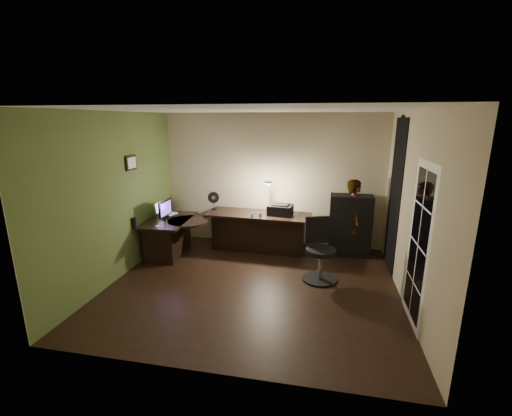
% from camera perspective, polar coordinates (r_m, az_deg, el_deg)
% --- Properties ---
extents(floor, '(4.50, 4.00, 0.01)m').
position_cam_1_polar(floor, '(5.61, -0.60, -12.76)').
color(floor, black).
rests_on(floor, ground).
extents(ceiling, '(4.50, 4.00, 0.01)m').
position_cam_1_polar(ceiling, '(4.99, -0.68, 16.09)').
color(ceiling, silver).
rests_on(ceiling, floor).
extents(wall_back, '(4.50, 0.01, 2.70)m').
position_cam_1_polar(wall_back, '(7.07, 2.71, 4.61)').
color(wall_back, tan).
rests_on(wall_back, floor).
extents(wall_front, '(4.50, 0.01, 2.70)m').
position_cam_1_polar(wall_front, '(3.29, -7.88, -7.46)').
color(wall_front, tan).
rests_on(wall_front, floor).
extents(wall_left, '(0.01, 4.00, 2.70)m').
position_cam_1_polar(wall_left, '(6.01, -22.21, 1.73)').
color(wall_left, tan).
rests_on(wall_left, floor).
extents(wall_right, '(0.01, 4.00, 2.70)m').
position_cam_1_polar(wall_right, '(5.18, 24.59, -0.45)').
color(wall_right, tan).
rests_on(wall_right, floor).
extents(green_wall_overlay, '(0.00, 4.00, 2.70)m').
position_cam_1_polar(green_wall_overlay, '(6.00, -22.09, 1.73)').
color(green_wall_overlay, '#4C612D').
rests_on(green_wall_overlay, floor).
extents(arched_doorway, '(0.01, 0.90, 2.60)m').
position_cam_1_polar(arched_doorway, '(6.28, 22.12, 1.80)').
color(arched_doorway, black).
rests_on(arched_doorway, floor).
extents(french_door, '(0.02, 0.92, 2.10)m').
position_cam_1_polar(french_door, '(4.75, 25.44, -5.64)').
color(french_door, white).
rests_on(french_door, floor).
extents(framed_picture, '(0.04, 0.30, 0.25)m').
position_cam_1_polar(framed_picture, '(6.28, -20.15, 7.09)').
color(framed_picture, black).
rests_on(framed_picture, wall_left).
extents(desk_left, '(0.82, 1.27, 0.72)m').
position_cam_1_polar(desk_left, '(6.86, -14.12, -4.71)').
color(desk_left, black).
rests_on(desk_left, floor).
extents(desk_right, '(2.08, 0.82, 0.77)m').
position_cam_1_polar(desk_right, '(6.85, 0.42, -4.04)').
color(desk_right, black).
rests_on(desk_right, floor).
extents(cabinet, '(0.79, 0.40, 1.18)m').
position_cam_1_polar(cabinet, '(6.84, 15.40, -2.79)').
color(cabinet, black).
rests_on(cabinet, floor).
extents(laptop_stand, '(0.24, 0.21, 0.09)m').
position_cam_1_polar(laptop_stand, '(6.90, -14.37, -1.24)').
color(laptop_stand, silver).
rests_on(laptop_stand, desk_left).
extents(laptop, '(0.40, 0.39, 0.22)m').
position_cam_1_polar(laptop, '(6.86, -14.44, -0.03)').
color(laptop, silver).
rests_on(laptop, laptop_stand).
extents(monitor, '(0.10, 0.44, 0.29)m').
position_cam_1_polar(monitor, '(6.62, -15.03, -1.04)').
color(monitor, black).
rests_on(monitor, desk_left).
extents(mouse, '(0.06, 0.09, 0.03)m').
position_cam_1_polar(mouse, '(6.37, -16.15, -2.95)').
color(mouse, silver).
rests_on(mouse, desk_left).
extents(phone, '(0.08, 0.13, 0.01)m').
position_cam_1_polar(phone, '(6.38, -10.72, -2.69)').
color(phone, black).
rests_on(phone, desk_left).
extents(pen, '(0.06, 0.13, 0.01)m').
position_cam_1_polar(pen, '(6.44, -16.53, -2.90)').
color(pen, black).
rests_on(pen, desk_left).
extents(speaker, '(0.10, 0.10, 0.20)m').
position_cam_1_polar(speaker, '(6.39, -19.61, -2.39)').
color(speaker, black).
rests_on(speaker, desk_left).
extents(notepad, '(0.17, 0.22, 0.01)m').
position_cam_1_polar(notepad, '(6.41, -16.86, -3.00)').
color(notepad, silver).
rests_on(notepad, desk_left).
extents(desk_fan, '(0.25, 0.17, 0.36)m').
position_cam_1_polar(desk_fan, '(7.09, -7.06, 1.29)').
color(desk_fan, black).
rests_on(desk_fan, desk_right).
extents(headphones, '(0.21, 0.13, 0.09)m').
position_cam_1_polar(headphones, '(6.47, 0.08, -1.13)').
color(headphones, navy).
rests_on(headphones, desk_right).
extents(printer, '(0.50, 0.41, 0.20)m').
position_cam_1_polar(printer, '(6.66, 4.07, -0.19)').
color(printer, black).
rests_on(printer, desk_right).
extents(desk_lamp, '(0.17, 0.32, 0.70)m').
position_cam_1_polar(desk_lamp, '(6.78, 2.30, 2.24)').
color(desk_lamp, black).
rests_on(desk_lamp, desk_right).
extents(office_chair, '(0.73, 0.73, 1.03)m').
position_cam_1_polar(office_chair, '(5.67, 10.76, -7.02)').
color(office_chair, black).
rests_on(office_chair, floor).
extents(person, '(0.36, 0.53, 1.48)m').
position_cam_1_polar(person, '(6.83, 15.99, -1.55)').
color(person, '#D8A88C').
rests_on(person, floor).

